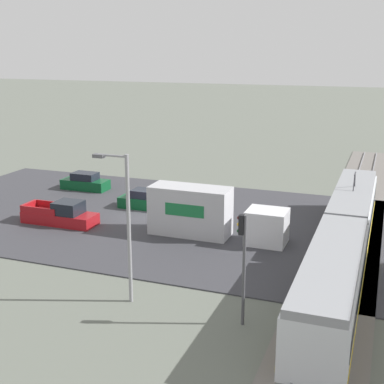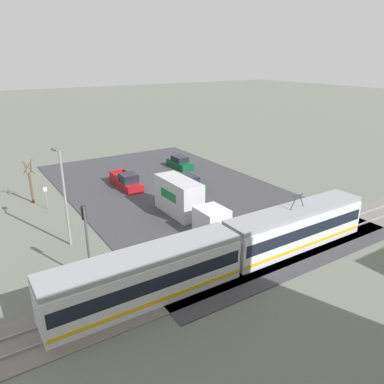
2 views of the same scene
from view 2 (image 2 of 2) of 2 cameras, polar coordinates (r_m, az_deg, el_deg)
name	(u,v)px [view 2 (image 2 of 2)]	position (r m, az deg, el deg)	size (l,w,h in m)	color
ground_plane	(176,193)	(42.80, -2.44, -0.12)	(320.00, 320.00, 0.00)	#60665B
road_surface	(176,192)	(42.79, -2.44, -0.07)	(22.34, 39.24, 0.08)	#38383D
rail_bed	(278,250)	(31.14, 12.91, -8.63)	(69.01, 4.40, 0.22)	slate
light_rail_tram	(230,249)	(27.40, 5.77, -8.58)	(26.51, 2.82, 4.35)	silver
box_truck	(186,202)	(35.50, -0.93, -1.51)	(2.34, 9.78, 3.49)	silver
pickup_truck	(126,182)	(44.86, -9.97, 1.57)	(1.97, 5.82, 1.81)	maroon
sedan_car_0	(180,163)	(52.19, -1.88, 4.46)	(1.83, 4.45, 1.60)	#0C4723
sedan_car_1	(189,183)	(43.77, -0.50, 1.37)	(1.80, 4.61, 1.58)	#0C4723
traffic_light_pole	(86,234)	(25.92, -15.80, -6.21)	(0.28, 0.47, 5.56)	#47474C
street_tree	(31,184)	(42.72, -23.37, 1.19)	(1.11, 0.92, 4.69)	brown
street_lamp_near_crossing	(64,192)	(31.31, -18.96, 0.03)	(0.36, 1.95, 7.94)	gray
no_parking_sign	(46,196)	(40.54, -21.34, -0.56)	(0.32, 0.08, 2.33)	gray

